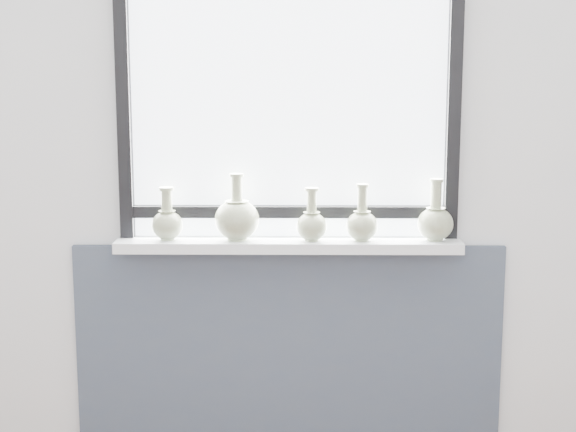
{
  "coord_description": "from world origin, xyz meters",
  "views": [
    {
      "loc": [
        0.03,
        -1.6,
        1.58
      ],
      "look_at": [
        0.0,
        1.55,
        1.02
      ],
      "focal_mm": 55.0,
      "sensor_mm": 36.0,
      "label": 1
    }
  ],
  "objects_px": {
    "vase_b": "(237,218)",
    "vase_d": "(362,223)",
    "windowsill": "(288,245)",
    "vase_e": "(435,221)",
    "vase_a": "(167,222)",
    "vase_c": "(312,224)"
  },
  "relations": [
    {
      "from": "vase_b",
      "to": "vase_c",
      "type": "xyz_separation_m",
      "value": [
        0.28,
        -0.01,
        -0.02
      ]
    },
    {
      "from": "windowsill",
      "to": "vase_e",
      "type": "distance_m",
      "value": 0.57
    },
    {
      "from": "windowsill",
      "to": "vase_e",
      "type": "relative_size",
      "value": 5.57
    },
    {
      "from": "vase_a",
      "to": "vase_b",
      "type": "xyz_separation_m",
      "value": [
        0.27,
        -0.0,
        0.02
      ]
    },
    {
      "from": "vase_c",
      "to": "vase_d",
      "type": "xyz_separation_m",
      "value": [
        0.19,
        0.0,
        0.0
      ]
    },
    {
      "from": "windowsill",
      "to": "vase_c",
      "type": "bearing_deg",
      "value": -13.17
    },
    {
      "from": "windowsill",
      "to": "vase_d",
      "type": "height_order",
      "value": "vase_d"
    },
    {
      "from": "vase_a",
      "to": "vase_d",
      "type": "xyz_separation_m",
      "value": [
        0.74,
        -0.01,
        -0.0
      ]
    },
    {
      "from": "vase_a",
      "to": "vase_e",
      "type": "height_order",
      "value": "vase_e"
    },
    {
      "from": "vase_b",
      "to": "vase_d",
      "type": "bearing_deg",
      "value": -1.16
    },
    {
      "from": "vase_b",
      "to": "vase_d",
      "type": "relative_size",
      "value": 1.17
    },
    {
      "from": "vase_c",
      "to": "vase_d",
      "type": "bearing_deg",
      "value": 0.7
    },
    {
      "from": "vase_e",
      "to": "windowsill",
      "type": "bearing_deg",
      "value": 179.14
    },
    {
      "from": "windowsill",
      "to": "vase_b",
      "type": "relative_size",
      "value": 5.17
    },
    {
      "from": "vase_a",
      "to": "vase_d",
      "type": "distance_m",
      "value": 0.74
    },
    {
      "from": "vase_a",
      "to": "vase_c",
      "type": "xyz_separation_m",
      "value": [
        0.55,
        -0.01,
        -0.0
      ]
    },
    {
      "from": "vase_d",
      "to": "vase_e",
      "type": "relative_size",
      "value": 0.92
    },
    {
      "from": "vase_a",
      "to": "vase_e",
      "type": "relative_size",
      "value": 0.86
    },
    {
      "from": "windowsill",
      "to": "vase_e",
      "type": "bearing_deg",
      "value": -0.86
    },
    {
      "from": "windowsill",
      "to": "vase_e",
      "type": "height_order",
      "value": "vase_e"
    },
    {
      "from": "windowsill",
      "to": "vase_b",
      "type": "bearing_deg",
      "value": -177.46
    },
    {
      "from": "windowsill",
      "to": "vase_b",
      "type": "distance_m",
      "value": 0.22
    }
  ]
}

